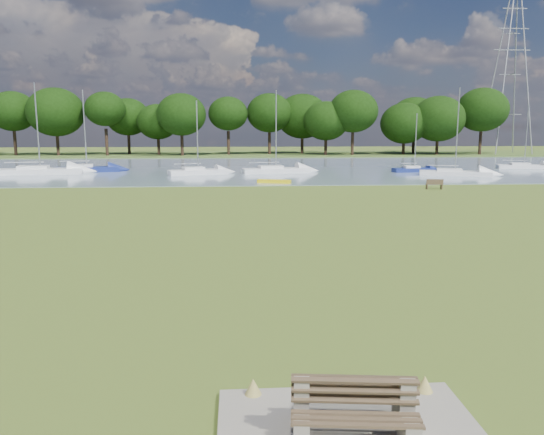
{
  "coord_description": "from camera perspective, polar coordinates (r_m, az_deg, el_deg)",
  "views": [
    {
      "loc": [
        -1.77,
        -21.41,
        4.82
      ],
      "look_at": [
        -0.43,
        -2.0,
        1.49
      ],
      "focal_mm": 35.0,
      "sensor_mm": 36.0,
      "label": 1
    }
  ],
  "objects": [
    {
      "name": "ground",
      "position": [
        22.02,
        0.76,
        -2.93
      ],
      "size": [
        220.0,
        220.0,
        0.0
      ],
      "primitive_type": "plane",
      "color": "brown"
    },
    {
      "name": "river",
      "position": [
        63.62,
        -2.35,
        5.36
      ],
      "size": [
        220.0,
        40.0,
        0.1
      ],
      "primitive_type": "cube",
      "color": "gray",
      "rests_on": "ground"
    },
    {
      "name": "far_bank",
      "position": [
        93.55,
        -2.88,
        6.75
      ],
      "size": [
        220.0,
        20.0,
        0.4
      ],
      "primitive_type": "cube",
      "color": "#4C6626",
      "rests_on": "ground"
    },
    {
      "name": "bench_pair",
      "position": [
        8.75,
        8.77,
        -19.83
      ],
      "size": [
        2.04,
        1.35,
        1.04
      ],
      "rotation": [
        0.0,
        0.0,
        -0.12
      ],
      "color": "gray",
      "rests_on": "concrete_pad"
    },
    {
      "name": "riverbank_bench",
      "position": [
        43.37,
        17.07,
        3.44
      ],
      "size": [
        1.35,
        0.55,
        0.81
      ],
      "rotation": [
        0.0,
        0.0,
        -0.12
      ],
      "color": "brown",
      "rests_on": "ground"
    },
    {
      "name": "kayak",
      "position": [
        45.77,
        0.23,
        3.91
      ],
      "size": [
        2.95,
        1.51,
        0.29
      ],
      "primitive_type": "cube",
      "rotation": [
        0.0,
        0.0,
        -0.31
      ],
      "color": "yellow",
      "rests_on": "river"
    },
    {
      "name": "pylon",
      "position": [
        103.95,
        24.41,
        16.29
      ],
      "size": [
        6.49,
        4.55,
        29.04
      ],
      "color": "#97989A",
      "rests_on": "far_bank"
    },
    {
      "name": "tree_line",
      "position": [
        90.12,
        -11.24,
        10.67
      ],
      "size": [
        117.11,
        9.14,
        11.06
      ],
      "color": "black",
      "rests_on": "far_bank"
    },
    {
      "name": "sailboat_1",
      "position": [
        54.44,
        -8.03,
        5.08
      ],
      "size": [
        6.17,
        3.53,
        7.38
      ],
      "rotation": [
        0.0,
        0.0,
        0.33
      ],
      "color": "silver",
      "rests_on": "river"
    },
    {
      "name": "sailboat_2",
      "position": [
        55.97,
        19.0,
        4.71
      ],
      "size": [
        7.03,
        3.95,
        8.58
      ],
      "rotation": [
        0.0,
        0.0,
        -0.32
      ],
      "color": "silver",
      "rests_on": "river"
    },
    {
      "name": "sailboat_3",
      "position": [
        68.5,
        25.44,
        5.11
      ],
      "size": [
        6.16,
        2.84,
        7.21
      ],
      "rotation": [
        0.0,
        0.0,
        -0.21
      ],
      "color": "silver",
      "rests_on": "river"
    },
    {
      "name": "sailboat_4",
      "position": [
        55.84,
        0.35,
        5.29
      ],
      "size": [
        7.3,
        3.17,
        8.49
      ],
      "rotation": [
        0.0,
        0.0,
        0.17
      ],
      "color": "silver",
      "rests_on": "river"
    },
    {
      "name": "sailboat_5",
      "position": [
        59.15,
        15.03,
        5.14
      ],
      "size": [
        4.89,
        1.96,
        6.21
      ],
      "rotation": [
        0.0,
        0.0,
        0.13
      ],
      "color": "navy",
      "rests_on": "river"
    },
    {
      "name": "sailboat_7",
      "position": [
        59.62,
        -23.75,
        4.79
      ],
      "size": [
        8.57,
        3.63,
        9.19
      ],
      "rotation": [
        0.0,
        0.0,
        0.16
      ],
      "color": "silver",
      "rests_on": "river"
    },
    {
      "name": "sailboat_8",
      "position": [
        60.35,
        -19.36,
        5.11
      ],
      "size": [
        6.9,
        3.36,
        8.61
      ],
      "rotation": [
        0.0,
        0.0,
        0.23
      ],
      "color": "navy",
      "rests_on": "river"
    }
  ]
}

